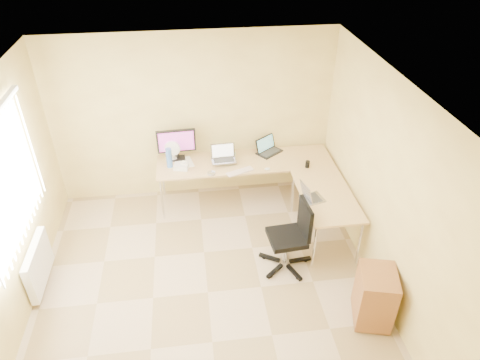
{
  "coord_description": "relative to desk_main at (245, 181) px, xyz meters",
  "views": [
    {
      "loc": [
        -0.09,
        -3.72,
        4.19
      ],
      "look_at": [
        0.55,
        1.1,
        0.9
      ],
      "focal_mm": 32.63,
      "sensor_mm": 36.0,
      "label": 1
    }
  ],
  "objects": [
    {
      "name": "window",
      "position": [
        -2.78,
        -1.45,
        1.19
      ],
      "size": [
        0.1,
        1.8,
        1.4
      ],
      "primitive_type": "cube",
      "color": "white",
      "rests_on": "wall_left"
    },
    {
      "name": "radiator",
      "position": [
        -2.75,
        -1.45,
        -0.02
      ],
      "size": [
        0.09,
        0.8,
        0.55
      ],
      "primitive_type": "cube",
      "color": "white",
      "rests_on": "ground"
    },
    {
      "name": "mouse",
      "position": [
        0.29,
        -0.29,
        0.38
      ],
      "size": [
        0.1,
        0.08,
        0.03
      ],
      "primitive_type": "ellipsoid",
      "rotation": [
        0.0,
        0.0,
        0.35
      ],
      "color": "white",
      "rests_on": "desk_main"
    },
    {
      "name": "black_cup",
      "position": [
        0.89,
        -0.3,
        0.42
      ],
      "size": [
        0.08,
        0.08,
        0.11
      ],
      "primitive_type": "cylinder",
      "rotation": [
        0.0,
        0.0,
        -0.24
      ],
      "color": "black",
      "rests_on": "desk_main"
    },
    {
      "name": "cd_stack",
      "position": [
        -0.53,
        -0.3,
        0.38
      ],
      "size": [
        0.15,
        0.15,
        0.03
      ],
      "primitive_type": "cylinder",
      "rotation": [
        0.0,
        0.0,
        0.39
      ],
      "color": "#B1B2C4",
      "rests_on": "desk_main"
    },
    {
      "name": "wall_right",
      "position": [
        1.38,
        -1.85,
        0.93
      ],
      "size": [
        0.0,
        4.5,
        4.5
      ],
      "primitive_type": "plane",
      "rotation": [
        1.57,
        0.0,
        -1.57
      ],
      "color": "#E6D480",
      "rests_on": "ground"
    },
    {
      "name": "book_stack",
      "position": [
        -0.24,
        0.1,
        0.39
      ],
      "size": [
        0.24,
        0.3,
        0.04
      ],
      "primitive_type": "cube",
      "rotation": [
        0.0,
        0.0,
        -0.21
      ],
      "color": "#188E7A",
      "rests_on": "desk_main"
    },
    {
      "name": "laptop_return",
      "position": [
        0.75,
        -1.08,
        0.48
      ],
      "size": [
        0.39,
        0.34,
        0.22
      ],
      "primitive_type": "cube",
      "rotation": [
        0.0,
        0.0,
        1.82
      ],
      "color": "#A8ABC4",
      "rests_on": "desk_return"
    },
    {
      "name": "laptop_black",
      "position": [
        0.41,
        0.2,
        0.49
      ],
      "size": [
        0.48,
        0.46,
        0.24
      ],
      "primitive_type": "cube",
      "rotation": [
        0.0,
        0.0,
        0.64
      ],
      "color": "black",
      "rests_on": "desk_main"
    },
    {
      "name": "ceiling",
      "position": [
        -0.72,
        -1.85,
        2.24
      ],
      "size": [
        4.5,
        4.5,
        0.0
      ],
      "primitive_type": "plane",
      "rotation": [
        3.14,
        0.0,
        0.0
      ],
      "color": "white",
      "rests_on": "ground"
    },
    {
      "name": "keyboard",
      "position": [
        -0.12,
        -0.3,
        0.37
      ],
      "size": [
        0.42,
        0.26,
        0.02
      ],
      "primitive_type": "cube",
      "rotation": [
        0.0,
        0.0,
        0.38
      ],
      "color": "beige",
      "rests_on": "desk_main"
    },
    {
      "name": "white_box",
      "position": [
        -0.96,
        -0.09,
        0.4
      ],
      "size": [
        0.23,
        0.19,
        0.07
      ],
      "primitive_type": "cube",
      "rotation": [
        0.0,
        0.0,
        -0.22
      ],
      "color": "white",
      "rests_on": "desk_main"
    },
    {
      "name": "monitor",
      "position": [
        -1.01,
        0.2,
        0.61
      ],
      "size": [
        0.59,
        0.21,
        0.5
      ],
      "primitive_type": "cube",
      "rotation": [
        0.0,
        0.0,
        0.05
      ],
      "color": "black",
      "rests_on": "desk_main"
    },
    {
      "name": "cabinet",
      "position": [
        1.13,
        -2.47,
        -0.01
      ],
      "size": [
        0.51,
        0.57,
        0.68
      ],
      "primitive_type": "cube",
      "rotation": [
        0.0,
        0.0,
        -0.26
      ],
      "color": "olive",
      "rests_on": "ground"
    },
    {
      "name": "water_bottle",
      "position": [
        -1.13,
        -0.01,
        0.52
      ],
      "size": [
        0.11,
        0.11,
        0.3
      ],
      "primitive_type": "cylinder",
      "rotation": [
        0.0,
        0.0,
        0.35
      ],
      "color": "#3B66AE",
      "rests_on": "desk_main"
    },
    {
      "name": "papers",
      "position": [
        -0.9,
        0.08,
        0.37
      ],
      "size": [
        0.29,
        0.36,
        0.01
      ],
      "primitive_type": "cube",
      "rotation": [
        0.0,
        0.0,
        0.22
      ],
      "color": "white",
      "rests_on": "desk_main"
    },
    {
      "name": "office_chair",
      "position": [
        0.33,
        -1.5,
        0.14
      ],
      "size": [
        0.63,
        0.63,
        0.98
      ],
      "primitive_type": "cube",
      "rotation": [
        0.0,
        0.0,
        0.08
      ],
      "color": "black",
      "rests_on": "ground"
    },
    {
      "name": "wall_back",
      "position": [
        -0.72,
        0.4,
        0.93
      ],
      "size": [
        4.5,
        0.0,
        4.5
      ],
      "primitive_type": "plane",
      "rotation": [
        1.57,
        0.0,
        0.0
      ],
      "color": "#E6D480",
      "rests_on": "ground"
    },
    {
      "name": "floor",
      "position": [
        -0.72,
        -1.85,
        -0.36
      ],
      "size": [
        4.5,
        4.5,
        0.0
      ],
      "primitive_type": "plane",
      "color": "tan",
      "rests_on": "ground"
    },
    {
      "name": "desk_fan",
      "position": [
        -1.07,
        0.2,
        0.52
      ],
      "size": [
        0.29,
        0.29,
        0.3
      ],
      "primitive_type": "cylinder",
      "rotation": [
        0.0,
        0.0,
        -0.26
      ],
      "color": "white",
      "rests_on": "desk_main"
    },
    {
      "name": "desk_return",
      "position": [
        0.98,
        -1.0,
        0.0
      ],
      "size": [
        0.7,
        1.3,
        0.73
      ],
      "primitive_type": "cube",
      "color": "tan",
      "rests_on": "ground"
    },
    {
      "name": "laptop_center",
      "position": [
        -0.32,
        -0.01,
        0.53
      ],
      "size": [
        0.37,
        0.29,
        0.23
      ],
      "primitive_type": "cube",
      "rotation": [
        0.0,
        0.0,
        0.04
      ],
      "color": "#9797AC",
      "rests_on": "desk_main"
    },
    {
      "name": "mug",
      "position": [
        -0.92,
        -0.07,
        0.41
      ],
      "size": [
        0.13,
        0.13,
        0.1
      ],
      "primitive_type": "imported",
      "rotation": [
        0.0,
        0.0,
        -0.36
      ],
      "color": "white",
      "rests_on": "desk_main"
    },
    {
      "name": "desk_main",
      "position": [
        0.0,
        0.0,
        0.0
      ],
      "size": [
        2.65,
        0.7,
        0.73
      ],
      "primitive_type": "cube",
      "color": "tan",
      "rests_on": "ground"
    }
  ]
}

